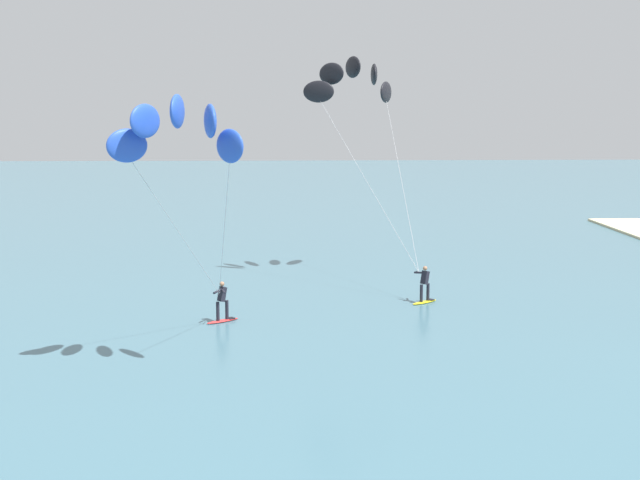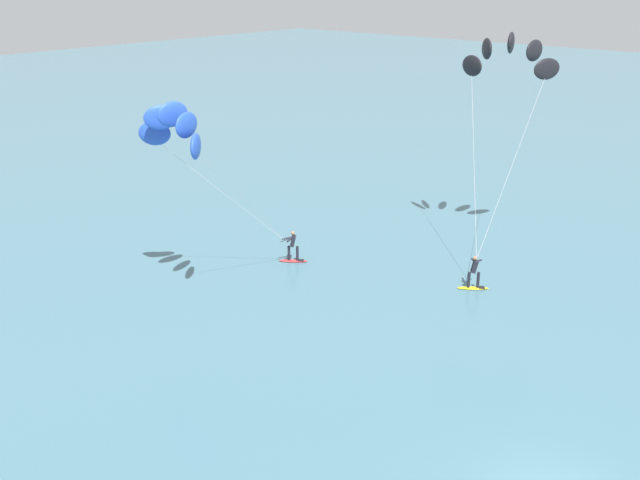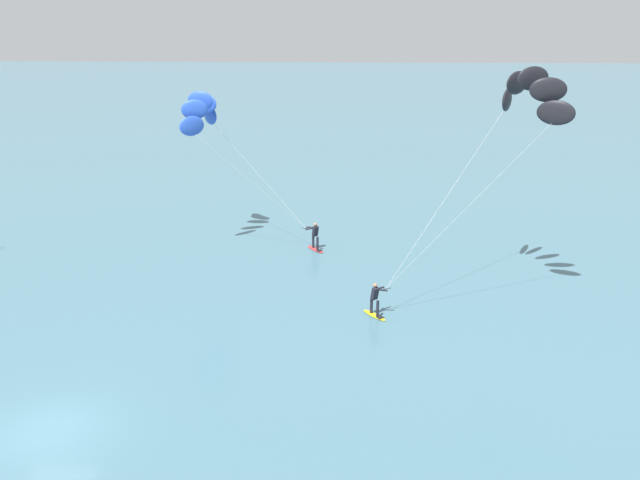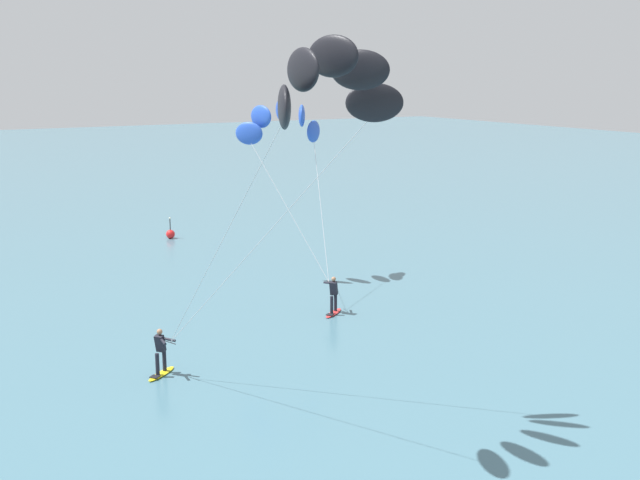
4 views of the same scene
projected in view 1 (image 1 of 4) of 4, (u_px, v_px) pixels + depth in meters
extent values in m
ellipsoid|color=red|center=(223.00, 321.00, 35.29)|extent=(1.19, 1.42, 0.08)
cube|color=black|center=(231.00, 318.00, 35.54)|extent=(0.40, 0.40, 0.02)
cylinder|color=black|center=(218.00, 311.00, 35.09)|extent=(0.14, 0.14, 0.78)
cylinder|color=black|center=(227.00, 310.00, 35.36)|extent=(0.14, 0.14, 0.78)
cube|color=black|center=(222.00, 294.00, 35.12)|extent=(0.43, 0.44, 0.63)
sphere|color=#9E7051|center=(222.00, 284.00, 35.06)|extent=(0.20, 0.20, 0.20)
cylinder|color=black|center=(219.00, 293.00, 34.56)|extent=(0.55, 0.10, 0.03)
cylinder|color=black|center=(223.00, 291.00, 34.81)|extent=(0.60, 0.24, 0.15)
cylinder|color=black|center=(218.00, 291.00, 34.83)|extent=(0.57, 0.37, 0.15)
ellipsoid|color=blue|center=(127.00, 146.00, 27.87)|extent=(1.15, 1.36, 1.10)
ellipsoid|color=blue|center=(145.00, 121.00, 27.70)|extent=(1.43, 1.01, 1.10)
ellipsoid|color=blue|center=(177.00, 111.00, 27.56)|extent=(1.50, 0.51, 1.10)
ellipsoid|color=blue|center=(210.00, 121.00, 27.52)|extent=(1.50, 0.69, 1.10)
ellipsoid|color=blue|center=(230.00, 146.00, 27.58)|extent=(1.36, 1.15, 1.10)
cylinder|color=#B2B2B7|center=(178.00, 231.00, 31.24)|extent=(5.74, 2.47, 5.86)
cylinder|color=#B2B2B7|center=(224.00, 232.00, 31.09)|extent=(6.17, 0.92, 5.86)
ellipsoid|color=yellow|center=(424.00, 302.00, 38.72)|extent=(1.22, 1.39, 0.08)
cube|color=black|center=(431.00, 300.00, 38.99)|extent=(0.40, 0.40, 0.02)
cylinder|color=black|center=(421.00, 293.00, 38.52)|extent=(0.14, 0.14, 0.78)
cylinder|color=black|center=(428.00, 292.00, 38.80)|extent=(0.14, 0.14, 0.78)
cube|color=black|center=(425.00, 277.00, 38.56)|extent=(0.43, 0.44, 0.63)
sphere|color=#9E7051|center=(425.00, 268.00, 38.49)|extent=(0.20, 0.20, 0.20)
cylinder|color=black|center=(419.00, 272.00, 39.03)|extent=(0.52, 0.23, 0.03)
cylinder|color=black|center=(420.00, 273.00, 38.73)|extent=(0.50, 0.48, 0.15)
cylinder|color=black|center=(424.00, 272.00, 38.82)|extent=(0.60, 0.10, 0.15)
ellipsoid|color=black|center=(386.00, 92.00, 44.92)|extent=(1.65, 0.97, 1.10)
ellipsoid|color=black|center=(374.00, 74.00, 44.51)|extent=(1.68, 0.36, 1.10)
ellipsoid|color=black|center=(353.00, 67.00, 43.98)|extent=(1.67, 0.90, 1.10)
ellipsoid|color=black|center=(331.00, 74.00, 43.56)|extent=(1.43, 1.38, 1.10)
ellipsoid|color=black|center=(319.00, 92.00, 43.41)|extent=(0.97, 1.65, 1.10)
cylinder|color=#B2B2B7|center=(401.00, 179.00, 42.00)|extent=(7.26, 0.76, 7.90)
cylinder|color=#B2B2B7|center=(366.00, 180.00, 41.24)|extent=(5.89, 4.34, 7.90)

